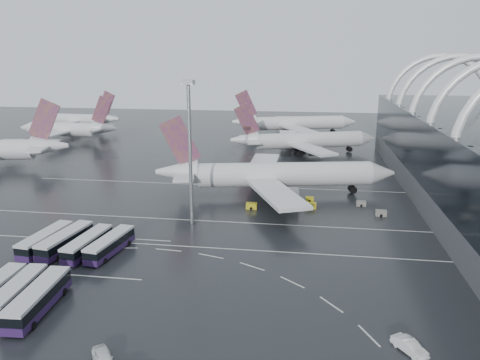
# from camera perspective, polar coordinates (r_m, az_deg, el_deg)

# --- Properties ---
(ground) EXTENTS (420.00, 420.00, 0.00)m
(ground) POSITION_cam_1_polar(r_m,az_deg,el_deg) (89.13, -2.23, -7.82)
(ground) COLOR black
(ground) RESTS_ON ground
(lane_marking_near) EXTENTS (120.00, 0.25, 0.01)m
(lane_marking_near) POSITION_cam_1_polar(r_m,az_deg,el_deg) (87.32, -2.47, -8.32)
(lane_marking_near) COLOR silver
(lane_marking_near) RESTS_ON ground
(lane_marking_mid) EXTENTS (120.00, 0.25, 0.01)m
(lane_marking_mid) POSITION_cam_1_polar(r_m,az_deg,el_deg) (100.11, -0.99, -5.16)
(lane_marking_mid) COLOR silver
(lane_marking_mid) RESTS_ON ground
(lane_marking_far) EXTENTS (120.00, 0.25, 0.01)m
(lane_marking_far) POSITION_cam_1_polar(r_m,az_deg,el_deg) (126.47, 1.04, -0.78)
(lane_marking_far) COLOR silver
(lane_marking_far) RESTS_ON ground
(bus_bay_line_south) EXTENTS (28.00, 0.25, 0.01)m
(bus_bay_line_south) POSITION_cam_1_polar(r_m,az_deg,el_deg) (83.20, -21.13, -10.65)
(bus_bay_line_south) COLOR silver
(bus_bay_line_south) RESTS_ON ground
(bus_bay_line_north) EXTENTS (28.00, 0.25, 0.01)m
(bus_bay_line_north) POSITION_cam_1_polar(r_m,az_deg,el_deg) (96.16, -16.54, -6.70)
(bus_bay_line_north) COLOR silver
(bus_bay_line_north) RESTS_ON ground
(airliner_main) EXTENTS (60.30, 52.10, 20.51)m
(airliner_main) POSITION_cam_1_polar(r_m,az_deg,el_deg) (117.99, 3.98, 0.59)
(airliner_main) COLOR silver
(airliner_main) RESTS_ON ground
(airliner_gate_b) EXTENTS (52.35, 46.50, 18.63)m
(airliner_gate_b) POSITION_cam_1_polar(r_m,az_deg,el_deg) (168.39, 7.56, 4.75)
(airliner_gate_b) COLOR silver
(airliner_gate_b) RESTS_ON ground
(airliner_gate_c) EXTENTS (54.85, 49.88, 19.83)m
(airliner_gate_c) POSITION_cam_1_polar(r_m,az_deg,el_deg) (208.19, 6.42, 6.86)
(airliner_gate_c) COLOR silver
(airliner_gate_c) RESTS_ON ground
(jet_remote_mid) EXTENTS (43.34, 34.91, 18.88)m
(jet_remote_mid) POSITION_cam_1_polar(r_m,az_deg,el_deg) (203.33, -20.07, 5.82)
(jet_remote_mid) COLOR silver
(jet_remote_mid) RESTS_ON ground
(jet_remote_far) EXTENTS (42.55, 34.28, 18.54)m
(jet_remote_far) POSITION_cam_1_polar(r_m,az_deg,el_deg) (232.10, -19.09, 6.94)
(jet_remote_far) COLOR silver
(jet_remote_far) RESTS_ON ground
(bus_row_near_a) EXTENTS (4.41, 13.53, 3.27)m
(bus_row_near_a) POSITION_cam_1_polar(r_m,az_deg,el_deg) (93.27, -22.60, -6.77)
(bus_row_near_a) COLOR #2B1542
(bus_row_near_a) RESTS_ON ground
(bus_row_near_b) EXTENTS (4.85, 13.88, 3.35)m
(bus_row_near_b) POSITION_cam_1_polar(r_m,az_deg,el_deg) (91.61, -20.52, -6.93)
(bus_row_near_b) COLOR #2B1542
(bus_row_near_b) RESTS_ON ground
(bus_row_near_c) EXTENTS (4.27, 13.22, 3.20)m
(bus_row_near_c) POSITION_cam_1_polar(r_m,az_deg,el_deg) (89.05, -18.09, -7.40)
(bus_row_near_c) COLOR #2B1542
(bus_row_near_c) RESTS_ON ground
(bus_row_near_d) EXTENTS (4.67, 13.12, 3.16)m
(bus_row_near_d) POSITION_cam_1_polar(r_m,az_deg,el_deg) (87.67, -15.58, -7.57)
(bus_row_near_d) COLOR #2B1542
(bus_row_near_d) RESTS_ON ground
(bus_row_far_b) EXTENTS (3.73, 13.00, 3.16)m
(bus_row_far_b) POSITION_cam_1_polar(r_m,az_deg,el_deg) (75.99, -25.49, -12.22)
(bus_row_far_b) COLOR #2B1542
(bus_row_far_b) RESTS_ON ground
(bus_row_far_c) EXTENTS (3.95, 14.19, 3.45)m
(bus_row_far_c) POSITION_cam_1_polar(r_m,az_deg,el_deg) (72.69, -23.37, -13.10)
(bus_row_far_c) COLOR #2B1542
(bus_row_far_c) RESTS_ON ground
(van_curve_b) EXTENTS (4.53, 5.08, 1.67)m
(van_curve_b) POSITION_cam_1_polar(r_m,az_deg,el_deg) (59.81, -16.31, -20.14)
(van_curve_b) COLOR silver
(van_curve_b) RESTS_ON ground
(van_curve_c) EXTENTS (4.18, 4.91, 1.59)m
(van_curve_c) POSITION_cam_1_polar(r_m,az_deg,el_deg) (63.03, 19.98, -18.52)
(van_curve_c) COLOR silver
(van_curve_c) RESTS_ON ground
(floodlight_mast) EXTENTS (2.28, 2.28, 29.78)m
(floodlight_mast) POSITION_cam_1_polar(r_m,az_deg,el_deg) (95.04, -6.16, 5.36)
(floodlight_mast) COLOR gray
(floodlight_mast) RESTS_ON ground
(gse_cart_belly_a) EXTENTS (2.44, 1.44, 1.33)m
(gse_cart_belly_a) POSITION_cam_1_polar(r_m,az_deg,el_deg) (109.94, 8.63, -3.08)
(gse_cart_belly_a) COLOR gold
(gse_cart_belly_a) RESTS_ON ground
(gse_cart_belly_b) EXTENTS (2.20, 1.30, 1.20)m
(gse_cart_belly_b) POSITION_cam_1_polar(r_m,az_deg,el_deg) (113.98, 14.55, -2.78)
(gse_cart_belly_b) COLOR slate
(gse_cart_belly_b) RESTS_ON ground
(gse_cart_belly_c) EXTENTS (2.49, 1.47, 1.36)m
(gse_cart_belly_c) POSITION_cam_1_polar(r_m,az_deg,el_deg) (108.38, 1.42, -3.17)
(gse_cart_belly_c) COLOR gold
(gse_cart_belly_c) RESTS_ON ground
(gse_cart_belly_d) EXTENTS (2.38, 1.41, 1.30)m
(gse_cart_belly_d) POSITION_cam_1_polar(r_m,az_deg,el_deg) (108.33, 16.80, -3.87)
(gse_cart_belly_d) COLOR slate
(gse_cart_belly_d) RESTS_ON ground
(gse_cart_belly_e) EXTENTS (1.97, 1.17, 1.08)m
(gse_cart_belly_e) POSITION_cam_1_polar(r_m,az_deg,el_deg) (115.11, 8.49, -2.30)
(gse_cart_belly_e) COLOR gold
(gse_cart_belly_e) RESTS_ON ground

